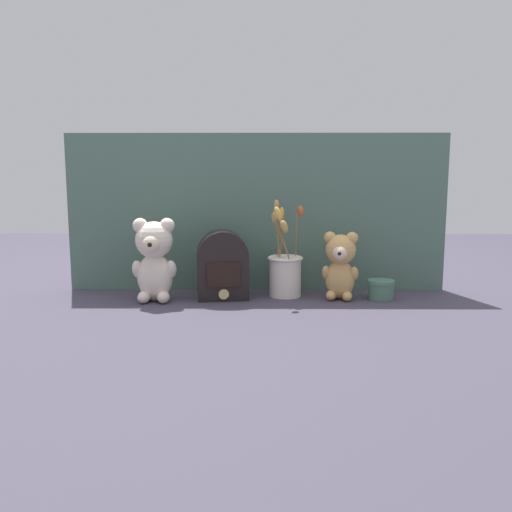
{
  "coord_description": "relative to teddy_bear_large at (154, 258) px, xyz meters",
  "views": [
    {
      "loc": [
        0.02,
        -1.78,
        0.42
      ],
      "look_at": [
        0.0,
        0.02,
        0.15
      ],
      "focal_mm": 38.0,
      "sensor_mm": 36.0,
      "label": 1
    }
  ],
  "objects": [
    {
      "name": "decorative_tin_tall",
      "position": [
        0.76,
        0.03,
        -0.11
      ],
      "size": [
        0.09,
        0.09,
        0.07
      ],
      "color": "#47705B",
      "rests_on": "ground"
    },
    {
      "name": "ground_plane",
      "position": [
        0.34,
        0.01,
        -0.14
      ],
      "size": [
        4.0,
        4.0,
        0.0
      ],
      "primitive_type": "plane",
      "color": "#3D3847"
    },
    {
      "name": "teddy_bear_medium",
      "position": [
        0.62,
        0.03,
        -0.03
      ],
      "size": [
        0.13,
        0.12,
        0.23
      ],
      "color": "tan",
      "rests_on": "ground"
    },
    {
      "name": "teddy_bear_large",
      "position": [
        0.0,
        0.0,
        0.0
      ],
      "size": [
        0.15,
        0.14,
        0.28
      ],
      "color": "beige",
      "rests_on": "ground"
    },
    {
      "name": "backdrop_wall",
      "position": [
        0.34,
        0.18,
        0.14
      ],
      "size": [
        1.36,
        0.02,
        0.56
      ],
      "color": "#4C6B5B",
      "rests_on": "ground"
    },
    {
      "name": "vintage_radio",
      "position": [
        0.22,
        0.04,
        -0.03
      ],
      "size": [
        0.18,
        0.12,
        0.23
      ],
      "color": "black",
      "rests_on": "ground"
    },
    {
      "name": "flower_vase",
      "position": [
        0.44,
        0.07,
        -0.06
      ],
      "size": [
        0.12,
        0.16,
        0.33
      ],
      "color": "silver",
      "rests_on": "ground"
    }
  ]
}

